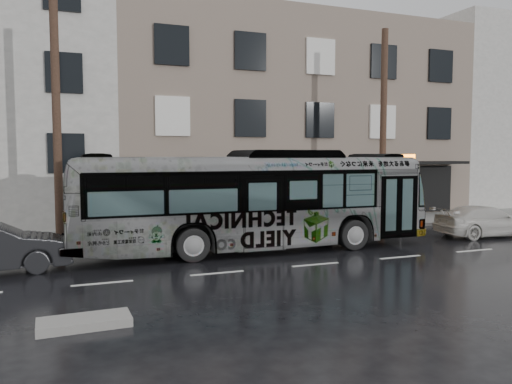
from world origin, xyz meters
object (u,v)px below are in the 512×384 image
sign_post (401,199)px  utility_pole_front (383,128)px  bus (252,200)px  white_sedan (485,221)px  utility_pole_rear (57,121)px

sign_post → utility_pole_front: bearing=180.0°
utility_pole_front → sign_post: bearing=0.0°
sign_post → bus: size_ratio=0.19×
utility_pole_front → sign_post: size_ratio=3.75×
sign_post → white_sedan: 3.91m
bus → utility_pole_front: bearing=-69.1°
utility_pole_front → utility_pole_rear: bearing=180.0°
sign_post → bus: bus is taller
bus → white_sedan: size_ratio=2.92×
sign_post → white_sedan: bearing=-64.8°
utility_pole_rear → bus: (6.51, -2.75, -2.85)m
utility_pole_front → utility_pole_rear: (-14.00, 0.00, 0.00)m
utility_pole_rear → white_sedan: utility_pole_rear is taller
utility_pole_front → white_sedan: size_ratio=2.03×
utility_pole_rear → white_sedan: (16.74, -3.48, -4.01)m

